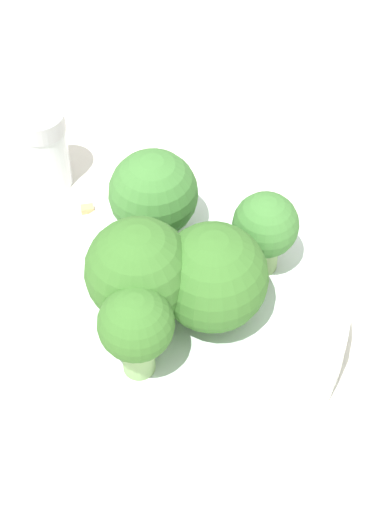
# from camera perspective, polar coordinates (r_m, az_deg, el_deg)

# --- Properties ---
(ground_plane) EXTENTS (3.00, 3.00, 0.00)m
(ground_plane) POSITION_cam_1_polar(r_m,az_deg,el_deg) (0.49, 0.00, -5.40)
(ground_plane) COLOR silver
(bowl) EXTENTS (0.17, 0.17, 0.04)m
(bowl) POSITION_cam_1_polar(r_m,az_deg,el_deg) (0.48, 0.00, -4.07)
(bowl) COLOR silver
(bowl) RESTS_ON ground_plane
(broccoli_floret_0) EXTENTS (0.05, 0.05, 0.07)m
(broccoli_floret_0) POSITION_cam_1_polar(r_m,az_deg,el_deg) (0.42, -3.55, -1.12)
(broccoli_floret_0) COLOR #84AD66
(broccoli_floret_0) RESTS_ON bowl
(broccoli_floret_1) EXTENTS (0.04, 0.04, 0.06)m
(broccoli_floret_1) POSITION_cam_1_polar(r_m,az_deg,el_deg) (0.41, -3.74, -4.79)
(broccoli_floret_1) COLOR #84AD66
(broccoli_floret_1) RESTS_ON bowl
(broccoli_floret_2) EXTENTS (0.05, 0.05, 0.06)m
(broccoli_floret_2) POSITION_cam_1_polar(r_m,az_deg,el_deg) (0.47, -2.59, 4.09)
(broccoli_floret_2) COLOR #8EB770
(broccoli_floret_2) RESTS_ON bowl
(broccoli_floret_3) EXTENTS (0.06, 0.06, 0.06)m
(broccoli_floret_3) POSITION_cam_1_polar(r_m,az_deg,el_deg) (0.43, 1.38, -1.50)
(broccoli_floret_3) COLOR #84AD66
(broccoli_floret_3) RESTS_ON bowl
(broccoli_floret_4) EXTENTS (0.04, 0.04, 0.05)m
(broccoli_floret_4) POSITION_cam_1_polar(r_m,az_deg,el_deg) (0.45, 4.91, 1.84)
(broccoli_floret_4) COLOR #7A9E5B
(broccoli_floret_4) RESTS_ON bowl
(pepper_shaker) EXTENTS (0.03, 0.03, 0.06)m
(pepper_shaker) POSITION_cam_1_polar(r_m,az_deg,el_deg) (0.56, -9.84, 7.07)
(pepper_shaker) COLOR silver
(pepper_shaker) RESTS_ON ground_plane
(almond_crumb_1) EXTENTS (0.01, 0.01, 0.01)m
(almond_crumb_1) POSITION_cam_1_polar(r_m,az_deg,el_deg) (0.56, -7.02, 3.28)
(almond_crumb_1) COLOR tan
(almond_crumb_1) RESTS_ON ground_plane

